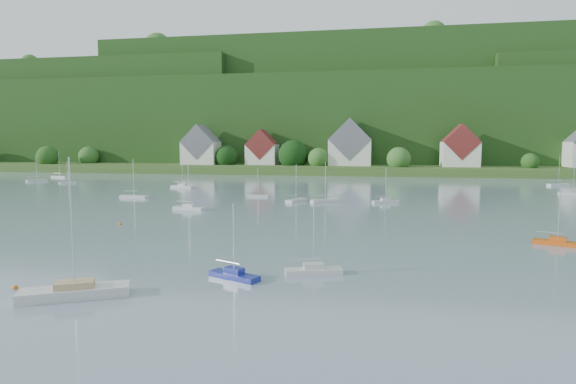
{
  "coord_description": "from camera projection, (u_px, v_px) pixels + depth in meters",
  "views": [
    {
      "loc": [
        15.3,
        0.34,
        11.79
      ],
      "look_at": [
        1.54,
        75.0,
        4.0
      ],
      "focal_mm": 30.17,
      "sensor_mm": 36.0,
      "label": 1
    }
  ],
  "objects": [
    {
      "name": "near_sailboat_2",
      "position": [
        75.0,
        291.0,
        36.82
      ],
      "size": [
        8.07,
        5.61,
        10.71
      ],
      "rotation": [
        0.0,
        0.0,
        0.48
      ],
      "color": "silver",
      "rests_on": "ground"
    },
    {
      "name": "near_sailboat_1",
      "position": [
        234.0,
        274.0,
        41.96
      ],
      "size": [
        4.99,
        3.24,
        6.56
      ],
      "rotation": [
        0.0,
        0.0,
        -0.43
      ],
      "color": "navy",
      "rests_on": "ground"
    },
    {
      "name": "mooring_buoy_3",
      "position": [
        120.0,
        225.0,
        69.35
      ],
      "size": [
        0.43,
        0.43,
        0.43
      ],
      "primitive_type": "sphere",
      "color": "orange",
      "rests_on": "ground"
    },
    {
      "name": "far_sailboat_cluster",
      "position": [
        349.0,
        191.0,
        115.22
      ],
      "size": [
        200.02,
        70.02,
        8.71
      ],
      "color": "silver",
      "rests_on": "ground"
    },
    {
      "name": "far_shore_strip",
      "position": [
        339.0,
        168.0,
        199.13
      ],
      "size": [
        600.0,
        60.0,
        3.0
      ],
      "primitive_type": "cube",
      "color": "#35541F",
      "rests_on": "ground"
    },
    {
      "name": "village_building_0",
      "position": [
        201.0,
        148.0,
        195.52
      ],
      "size": [
        14.0,
        10.4,
        16.0
      ],
      "color": "silver",
      "rests_on": "far_shore_strip"
    },
    {
      "name": "near_sailboat_3",
      "position": [
        314.0,
        270.0,
        43.38
      ],
      "size": [
        5.29,
        2.92,
        6.89
      ],
      "rotation": [
        0.0,
        0.0,
        0.31
      ],
      "color": "silver",
      "rests_on": "ground"
    },
    {
      "name": "village_building_3",
      "position": [
        460.0,
        149.0,
        176.51
      ],
      "size": [
        13.0,
        10.4,
        15.5
      ],
      "color": "silver",
      "rests_on": "far_shore_strip"
    },
    {
      "name": "village_building_1",
      "position": [
        262.0,
        150.0,
        193.04
      ],
      "size": [
        12.0,
        9.36,
        14.0
      ],
      "color": "silver",
      "rests_on": "far_shore_strip"
    },
    {
      "name": "village_building_2",
      "position": [
        350.0,
        146.0,
        185.6
      ],
      "size": [
        16.0,
        11.44,
        18.0
      ],
      "color": "silver",
      "rests_on": "far_shore_strip"
    },
    {
      "name": "near_sailboat_5",
      "position": [
        557.0,
        242.0,
        55.64
      ],
      "size": [
        5.24,
        3.33,
        6.88
      ],
      "rotation": [
        0.0,
        0.0,
        -0.41
      ],
      "color": "#C34F10",
      "rests_on": "ground"
    },
    {
      "name": "mooring_buoy_5",
      "position": [
        15.0,
        289.0,
        39.08
      ],
      "size": [
        0.41,
        0.41,
        0.41
      ],
      "primitive_type": "sphere",
      "color": "orange",
      "rests_on": "ground"
    },
    {
      "name": "forested_ridge",
      "position": [
        350.0,
        122.0,
        263.96
      ],
      "size": [
        620.0,
        181.22,
        69.89
      ],
      "color": "#1B3912",
      "rests_on": "ground"
    }
  ]
}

